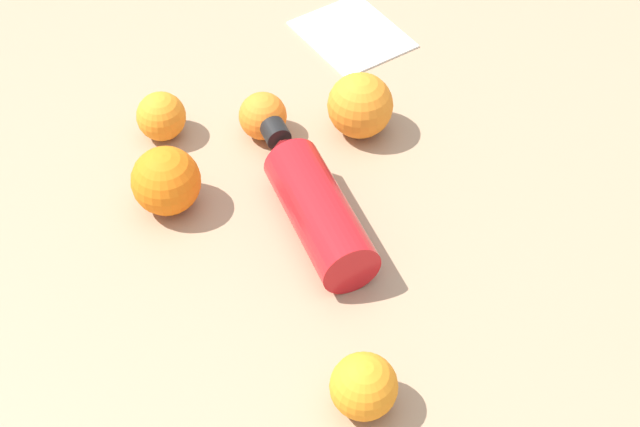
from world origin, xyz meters
The scene contains 8 objects.
ground_plane centered at (0.00, 0.00, 0.00)m, with size 2.40×2.40×0.00m, color #9E7F60.
water_bottle centered at (0.03, 0.01, 0.03)m, with size 0.09×0.25×0.07m.
orange_0 centered at (-0.06, 0.22, 0.03)m, with size 0.06×0.06×0.06m, color orange.
orange_1 centered at (0.05, 0.16, 0.03)m, with size 0.06×0.06×0.06m, color orange.
orange_2 centered at (-0.10, 0.11, 0.04)m, with size 0.08×0.08×0.08m, color orange.
orange_3 centered at (0.16, 0.11, 0.04)m, with size 0.08×0.08×0.08m, color orange.
orange_4 centered at (-0.04, -0.23, 0.03)m, with size 0.07×0.07×0.07m, color orange.
folded_napkin centered at (0.25, 0.28, 0.00)m, with size 0.12×0.15×0.01m, color white.
Camera 1 is at (-0.33, -0.66, 0.84)m, focal length 54.89 mm.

